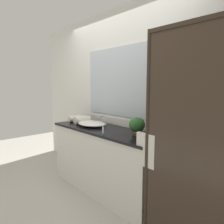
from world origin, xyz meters
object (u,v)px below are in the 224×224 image
rolled_towel_middle (79,120)px  rolled_towel_far_edge (82,120)px  faucet (102,121)px  rolled_towel_near_edge (75,119)px  potted_plant (137,125)px  amenity_bottle_body_wash (103,130)px  sink_basin (92,124)px  amenity_bottle_conditioner (137,128)px

rolled_towel_middle → rolled_towel_far_edge: rolled_towel_far_edge is taller
faucet → rolled_towel_far_edge: faucet is taller
faucet → rolled_towel_middle: faucet is taller
rolled_towel_near_edge → rolled_towel_middle: (0.11, 0.01, -0.01)m
potted_plant → rolled_towel_far_edge: 1.08m
amenity_bottle_body_wash → rolled_towel_far_edge: 0.76m
rolled_towel_far_edge → faucet: bearing=35.9°
amenity_bottle_body_wash → rolled_towel_far_edge: (-0.73, 0.19, 0.01)m
rolled_towel_middle → rolled_towel_far_edge: bearing=-6.8°
sink_basin → rolled_towel_middle: rolled_towel_middle is taller
potted_plant → amenity_bottle_body_wash: potted_plant is taller
faucet → potted_plant: bearing=-8.6°
amenity_bottle_conditioner → rolled_towel_middle: 1.09m
amenity_bottle_body_wash → amenity_bottle_conditioner: size_ratio=0.96×
amenity_bottle_body_wash → rolled_towel_near_edge: (-0.95, 0.19, 0.01)m
potted_plant → rolled_towel_middle: (-1.18, -0.05, -0.07)m
sink_basin → faucet: (0.00, 0.19, 0.01)m
faucet → amenity_bottle_body_wash: size_ratio=1.74×
sink_basin → faucet: faucet is taller
potted_plant → amenity_bottle_conditioner: bearing=128.4°
amenity_bottle_body_wash → rolled_towel_far_edge: size_ratio=0.40×
faucet → potted_plant: potted_plant is taller
potted_plant → amenity_bottle_body_wash: (-0.34, -0.25, -0.07)m
rolled_towel_middle → rolled_towel_far_edge: (0.11, -0.01, 0.01)m
sink_basin → amenity_bottle_conditioner: 0.74m
sink_basin → amenity_bottle_body_wash: bearing=-20.4°
rolled_towel_middle → amenity_bottle_conditioner: bearing=10.1°
amenity_bottle_conditioner → rolled_towel_far_edge: bearing=-168.1°
sink_basin → potted_plant: potted_plant is taller
faucet → potted_plant: 0.83m
faucet → rolled_towel_near_edge: bearing=-159.0°
potted_plant → rolled_towel_middle: 1.19m
faucet → rolled_towel_middle: 0.41m
sink_basin → amenity_bottle_conditioner: (0.71, 0.21, 0.01)m
potted_plant → amenity_bottle_conditioner: size_ratio=2.12×
sink_basin → amenity_bottle_body_wash: size_ratio=4.91×
faucet → rolled_towel_far_edge: size_ratio=0.70×
potted_plant → rolled_towel_near_edge: size_ratio=1.11×
rolled_towel_middle → sink_basin: bearing=-3.2°
rolled_towel_far_edge → amenity_bottle_body_wash: bearing=-14.2°
amenity_bottle_body_wash → rolled_towel_near_edge: rolled_towel_near_edge is taller
faucet → rolled_towel_near_edge: (-0.48, -0.18, 0.01)m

